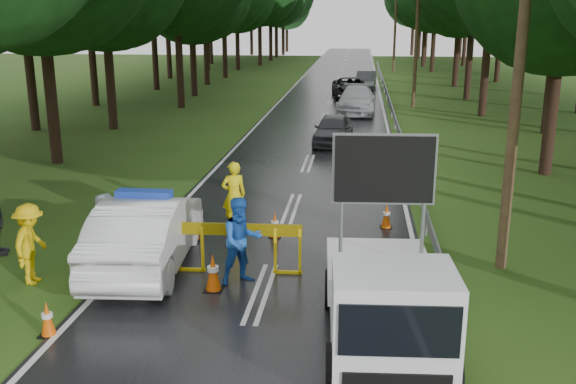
# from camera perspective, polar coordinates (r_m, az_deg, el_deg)

# --- Properties ---
(ground) EXTENTS (160.00, 160.00, 0.00)m
(ground) POSITION_cam_1_polar(r_m,az_deg,el_deg) (13.39, -2.40, -8.97)
(ground) COLOR #234614
(ground) RESTS_ON ground
(road) EXTENTS (7.00, 140.00, 0.02)m
(road) POSITION_cam_1_polar(r_m,az_deg,el_deg) (42.45, 3.77, 7.95)
(road) COLOR black
(road) RESTS_ON ground
(guardrail) EXTENTS (0.12, 60.06, 0.70)m
(guardrail) POSITION_cam_1_polar(r_m,az_deg,el_deg) (42.05, 8.86, 8.47)
(guardrail) COLOR gray
(guardrail) RESTS_ON ground
(utility_pole_near) EXTENTS (1.40, 0.24, 10.00)m
(utility_pole_near) POSITION_cam_1_polar(r_m,az_deg,el_deg) (14.44, 20.08, 12.69)
(utility_pole_near) COLOR #472E21
(utility_pole_near) RESTS_ON ground
(utility_pole_mid) EXTENTS (1.40, 0.24, 10.00)m
(utility_pole_mid) POSITION_cam_1_polar(r_m,az_deg,el_deg) (40.18, 11.43, 14.50)
(utility_pole_mid) COLOR #472E21
(utility_pole_mid) RESTS_ON ground
(utility_pole_far) EXTENTS (1.40, 0.24, 10.00)m
(utility_pole_far) POSITION_cam_1_polar(r_m,az_deg,el_deg) (66.13, 9.53, 14.85)
(utility_pole_far) COLOR #472E21
(utility_pole_far) RESTS_ON ground
(police_sedan) EXTENTS (2.13, 5.10, 1.81)m
(police_sedan) POSITION_cam_1_polar(r_m,az_deg,el_deg) (14.76, -12.48, -3.52)
(police_sedan) COLOR silver
(police_sedan) RESTS_ON ground
(work_truck) EXTENTS (2.21, 4.52, 3.52)m
(work_truck) POSITION_cam_1_polar(r_m,az_deg,el_deg) (10.95, 8.69, -9.46)
(work_truck) COLOR gray
(work_truck) RESTS_ON ground
(barrier) EXTENTS (2.80, 0.17, 1.16)m
(barrier) POSITION_cam_1_polar(r_m,az_deg,el_deg) (14.08, -4.42, -3.91)
(barrier) COLOR yellow
(barrier) RESTS_ON ground
(officer) EXTENTS (0.78, 0.66, 1.81)m
(officer) POSITION_cam_1_polar(r_m,az_deg,el_deg) (17.14, -4.84, -0.25)
(officer) COLOR yellow
(officer) RESTS_ON ground
(civilian) EXTENTS (1.16, 1.09, 1.89)m
(civilian) POSITION_cam_1_polar(r_m,az_deg,el_deg) (13.57, -4.14, -4.35)
(civilian) COLOR blue
(civilian) RESTS_ON ground
(bystander_left) EXTENTS (0.70, 1.16, 1.75)m
(bystander_left) POSITION_cam_1_polar(r_m,az_deg,el_deg) (14.60, -21.91, -4.31)
(bystander_left) COLOR gold
(bystander_left) RESTS_ON ground
(bystander_right) EXTENTS (0.92, 0.74, 1.63)m
(bystander_right) POSITION_cam_1_polar(r_m,az_deg,el_deg) (15.32, -15.86, -3.09)
(bystander_right) COLOR gray
(bystander_right) RESTS_ON ground
(queue_car_first) EXTENTS (1.83, 3.97, 1.32)m
(queue_car_first) POSITION_cam_1_polar(r_m,az_deg,el_deg) (28.46, 4.06, 5.56)
(queue_car_first) COLOR #3A3C41
(queue_car_first) RESTS_ON ground
(queue_car_second) EXTENTS (2.37, 5.34, 1.52)m
(queue_car_second) POSITION_cam_1_polar(r_m,az_deg,el_deg) (37.84, 6.12, 8.13)
(queue_car_second) COLOR #ACADB4
(queue_car_second) RESTS_ON ground
(queue_car_third) EXTENTS (2.80, 5.22, 1.39)m
(queue_car_third) POSITION_cam_1_polar(r_m,az_deg,el_deg) (44.83, 5.56, 9.20)
(queue_car_third) COLOR black
(queue_car_third) RESTS_ON ground
(queue_car_fourth) EXTENTS (1.70, 4.17, 1.35)m
(queue_car_fourth) POSITION_cam_1_polar(r_m,az_deg,el_deg) (50.80, 6.95, 9.86)
(queue_car_fourth) COLOR #42454A
(queue_car_fourth) RESTS_ON ground
(cone_near_left) EXTENTS (0.31, 0.31, 0.66)m
(cone_near_left) POSITION_cam_1_polar(r_m,az_deg,el_deg) (12.36, -20.60, -10.54)
(cone_near_left) COLOR black
(cone_near_left) RESTS_ON ground
(cone_center) EXTENTS (0.39, 0.39, 0.83)m
(cone_center) POSITION_cam_1_polar(r_m,az_deg,el_deg) (13.41, -6.68, -7.16)
(cone_center) COLOR black
(cone_center) RESTS_ON ground
(cone_far) EXTENTS (0.33, 0.33, 0.69)m
(cone_far) POSITION_cam_1_polar(r_m,az_deg,el_deg) (16.44, -1.19, -2.98)
(cone_far) COLOR black
(cone_far) RESTS_ON ground
(cone_left_mid) EXTENTS (0.36, 0.36, 0.77)m
(cone_left_mid) POSITION_cam_1_polar(r_m,az_deg,el_deg) (16.42, -8.42, -3.02)
(cone_left_mid) COLOR black
(cone_left_mid) RESTS_ON ground
(cone_right) EXTENTS (0.33, 0.33, 0.69)m
(cone_right) POSITION_cam_1_polar(r_m,az_deg,el_deg) (17.36, 8.74, -2.15)
(cone_right) COLOR black
(cone_right) RESTS_ON ground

